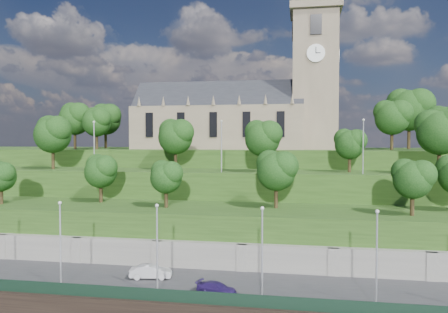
# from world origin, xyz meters

# --- Properties ---
(promenade) EXTENTS (160.00, 12.00, 2.00)m
(promenade) POSITION_xyz_m (0.00, 6.00, 1.00)
(promenade) COLOR #2D2D30
(promenade) RESTS_ON ground
(fence) EXTENTS (160.00, 0.10, 1.20)m
(fence) POSITION_xyz_m (0.00, 0.60, 2.60)
(fence) COLOR black
(fence) RESTS_ON promenade
(retaining_wall) EXTENTS (160.00, 2.10, 5.00)m
(retaining_wall) POSITION_xyz_m (0.00, 11.97, 2.50)
(retaining_wall) COLOR slate
(retaining_wall) RESTS_ON ground
(embankment_lower) EXTENTS (160.00, 12.00, 8.00)m
(embankment_lower) POSITION_xyz_m (0.00, 18.00, 4.00)
(embankment_lower) COLOR #224015
(embankment_lower) RESTS_ON ground
(embankment_upper) EXTENTS (160.00, 10.00, 12.00)m
(embankment_upper) POSITION_xyz_m (0.00, 29.00, 6.00)
(embankment_upper) COLOR #224015
(embankment_upper) RESTS_ON ground
(hilltop) EXTENTS (160.00, 32.00, 15.00)m
(hilltop) POSITION_xyz_m (0.00, 50.00, 7.50)
(hilltop) COLOR #224015
(hilltop) RESTS_ON ground
(church) EXTENTS (38.60, 12.35, 27.60)m
(church) POSITION_xyz_m (0.79, 45.98, 22.52)
(church) COLOR #71634F
(church) RESTS_ON hilltop
(trees_lower) EXTENTS (63.63, 8.52, 7.46)m
(trees_lower) POSITION_xyz_m (4.77, 18.28, 12.58)
(trees_lower) COLOR black
(trees_lower) RESTS_ON embankment_lower
(trees_upper) EXTENTS (64.91, 8.74, 8.99)m
(trees_upper) POSITION_xyz_m (2.37, 28.06, 17.64)
(trees_upper) COLOR black
(trees_upper) RESTS_ON embankment_upper
(trees_hilltop) EXTENTS (74.07, 16.51, 11.51)m
(trees_hilltop) POSITION_xyz_m (4.69, 45.61, 21.54)
(trees_hilltop) COLOR black
(trees_hilltop) RESTS_ON hilltop
(lamp_posts_promenade) EXTENTS (60.36, 0.36, 8.68)m
(lamp_posts_promenade) POSITION_xyz_m (-2.00, 2.50, 6.96)
(lamp_posts_promenade) COLOR #B2B2B7
(lamp_posts_promenade) RESTS_ON promenade
(lamp_posts_upper) EXTENTS (40.36, 0.36, 7.68)m
(lamp_posts_upper) POSITION_xyz_m (0.00, 26.00, 16.44)
(lamp_posts_upper) COLOR #B2B2B7
(lamp_posts_upper) RESTS_ON embankment_upper
(car_middle) EXTENTS (4.61, 2.31, 1.45)m
(car_middle) POSITION_xyz_m (-4.23, 6.94, 2.72)
(car_middle) COLOR #A2A1A5
(car_middle) RESTS_ON promenade
(car_right) EXTENTS (4.25, 2.57, 1.15)m
(car_right) POSITION_xyz_m (3.60, 3.40, 2.58)
(car_right) COLOR #24154C
(car_right) RESTS_ON promenade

